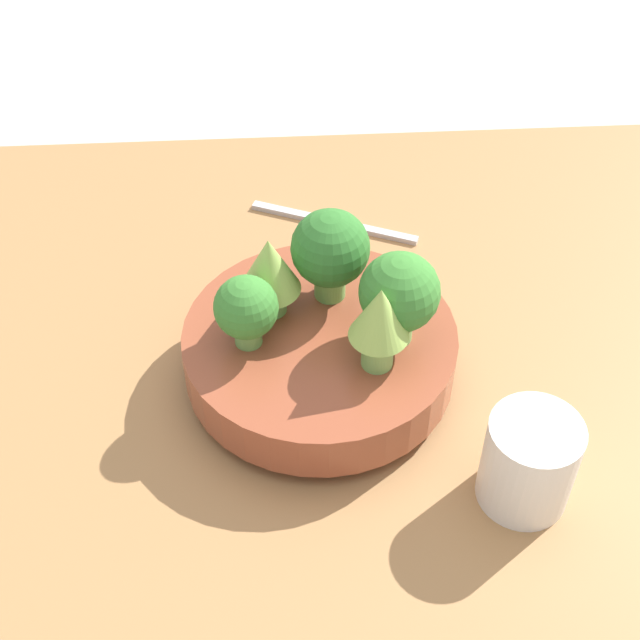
# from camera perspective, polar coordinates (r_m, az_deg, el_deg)

# --- Properties ---
(ground_plane) EXTENTS (6.00, 6.00, 0.00)m
(ground_plane) POSITION_cam_1_polar(r_m,az_deg,el_deg) (0.87, 1.92, -5.60)
(ground_plane) COLOR #ADA89E
(table) EXTENTS (0.81, 0.81, 0.05)m
(table) POSITION_cam_1_polar(r_m,az_deg,el_deg) (0.85, 1.95, -4.62)
(table) COLOR #9E7042
(table) RESTS_ON ground_plane
(bowl) EXTENTS (0.25, 0.25, 0.06)m
(bowl) POSITION_cam_1_polar(r_m,az_deg,el_deg) (0.80, 0.00, -2.24)
(bowl) COLOR brown
(bowl) RESTS_ON table
(broccoli_floret_left) EXTENTS (0.07, 0.07, 0.09)m
(broccoli_floret_left) POSITION_cam_1_polar(r_m,az_deg,el_deg) (0.75, 5.10, 1.65)
(broccoli_floret_left) COLOR #7AB256
(broccoli_floret_left) RESTS_ON bowl
(broccoli_floret_front) EXTENTS (0.07, 0.07, 0.09)m
(broccoli_floret_front) POSITION_cam_1_polar(r_m,az_deg,el_deg) (0.79, 0.66, 4.48)
(broccoli_floret_front) COLOR #6BA34C
(broccoli_floret_front) RESTS_ON bowl
(romanesco_piece_near) EXTENTS (0.06, 0.06, 0.08)m
(romanesco_piece_near) POSITION_cam_1_polar(r_m,az_deg,el_deg) (0.78, -3.26, 3.29)
(romanesco_piece_near) COLOR #6BA34C
(romanesco_piece_near) RESTS_ON bowl
(romanesco_piece_far) EXTENTS (0.05, 0.05, 0.09)m
(romanesco_piece_far) POSITION_cam_1_polar(r_m,az_deg,el_deg) (0.73, 3.84, 0.05)
(romanesco_piece_far) COLOR #7AB256
(romanesco_piece_far) RESTS_ON bowl
(broccoli_floret_right) EXTENTS (0.06, 0.06, 0.07)m
(broccoli_floret_right) POSITION_cam_1_polar(r_m,az_deg,el_deg) (0.76, -4.75, 0.70)
(broccoli_floret_right) COLOR #6BA34C
(broccoli_floret_right) RESTS_ON bowl
(cup) EXTENTS (0.08, 0.08, 0.09)m
(cup) POSITION_cam_1_polar(r_m,az_deg,el_deg) (0.74, 13.22, -8.85)
(cup) COLOR silver
(cup) RESTS_ON table
(fork) EXTENTS (0.18, 0.08, 0.01)m
(fork) POSITION_cam_1_polar(r_m,az_deg,el_deg) (1.00, 0.59, 6.24)
(fork) COLOR #B2B2B7
(fork) RESTS_ON table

